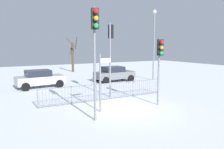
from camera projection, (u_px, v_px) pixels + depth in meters
ground_plane at (125, 108)px, 12.33m from camera, size 60.00×60.00×0.00m
traffic_light_foreground_right at (111, 43)px, 14.68m from camera, size 0.47×0.46×4.92m
traffic_light_mid_right at (95, 39)px, 9.69m from camera, size 0.36×0.56×5.14m
traffic_light_foreground_left at (160, 56)px, 12.52m from camera, size 0.39×0.54×3.90m
direction_sign_post at (101, 80)px, 11.48m from camera, size 0.77×0.24×3.03m
pedestrian_guard_railing at (107, 91)px, 14.16m from camera, size 8.60×0.18×1.07m
car_grey_near at (114, 74)px, 21.42m from camera, size 3.82×1.95×1.47m
car_silver_mid at (40, 78)px, 18.30m from camera, size 3.91×2.14×1.47m
street_lamp at (154, 38)px, 21.97m from camera, size 0.36×0.36×6.94m
bare_tree_left at (73, 56)px, 29.30m from camera, size 1.57×1.43×4.60m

